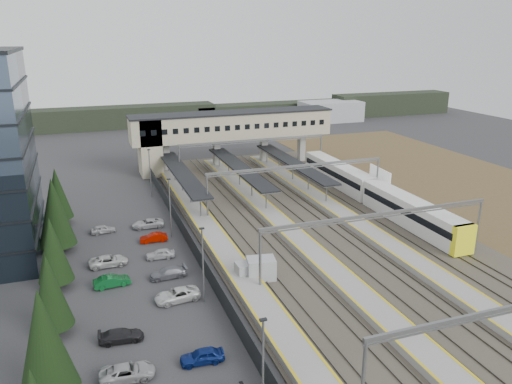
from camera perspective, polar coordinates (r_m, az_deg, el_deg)
name	(u,v)px	position (r m, az deg, el deg)	size (l,w,h in m)	color
ground	(253,258)	(60.64, -0.36, -7.60)	(220.00, 220.00, 0.00)	#2B2B2D
conifer_row	(51,262)	(52.49, -22.36, -7.41)	(4.42, 49.82, 9.50)	black
car_park	(152,304)	(51.04, -11.76, -12.45)	(10.63, 44.72, 1.27)	#B3B3B7
lampposts	(184,230)	(58.12, -8.27, -4.29)	(0.50, 53.25, 8.07)	slate
fence	(191,242)	(63.06, -7.49, -5.73)	(0.08, 90.00, 2.00)	#26282B
relay_cabin_near	(261,269)	(55.21, 0.59, -8.82)	(3.38, 2.73, 2.54)	#9B9DA1
relay_cabin_far	(246,271)	(55.35, -1.13, -9.05)	(2.26, 1.91, 2.02)	#9B9DA1
rail_corridor	(306,232)	(68.04, 5.70, -4.52)	(34.00, 90.00, 0.92)	#3C3630
canopies	(239,168)	(85.53, -1.90, 2.80)	(23.10, 30.00, 3.28)	black
footbridge	(219,129)	(98.88, -4.21, 7.18)	(40.40, 6.40, 11.20)	tan
gantries	(332,194)	(65.56, 8.70, -0.19)	(28.40, 62.28, 7.17)	slate
train	(372,192)	(80.18, 13.07, -0.01)	(3.01, 41.80, 3.78)	silver
billboard	(380,179)	(81.77, 13.95, 1.43)	(0.55, 6.40, 5.52)	slate
scrub_east	(510,204)	(88.69, 27.06, -1.27)	(34.00, 120.00, 0.06)	#4B3E23
treeline_far	(226,113)	(151.75, -3.40, 8.98)	(170.00, 19.00, 7.00)	black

